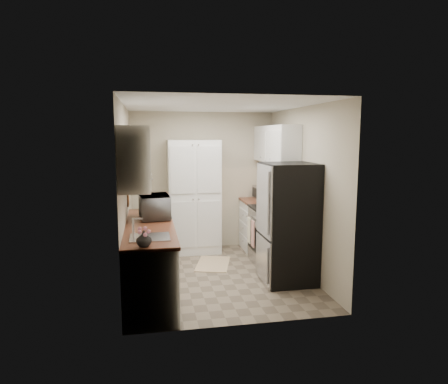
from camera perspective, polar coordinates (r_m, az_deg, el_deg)
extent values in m
plane|color=#7A6B56|center=(6.10, -0.86, -11.82)|extent=(3.20, 3.20, 0.00)
cube|color=beige|center=(7.37, -3.03, 1.62)|extent=(2.60, 0.04, 2.50)
cube|color=beige|center=(4.25, 2.85, -3.16)|extent=(2.60, 0.04, 2.50)
cube|color=beige|center=(5.72, -13.81, -0.48)|extent=(0.04, 3.20, 2.50)
cube|color=beige|center=(6.16, 11.13, 0.20)|extent=(0.04, 3.20, 2.50)
cube|color=white|center=(5.75, -0.91, 12.28)|extent=(2.60, 3.20, 0.04)
cube|color=white|center=(4.91, -12.49, 4.99)|extent=(0.33, 1.60, 0.70)
cube|color=white|center=(6.81, 7.37, 6.43)|extent=(0.33, 1.55, 0.58)
cube|color=#99999E|center=(6.41, 7.98, 3.01)|extent=(0.45, 0.76, 0.13)
cube|color=#B7B7BC|center=(4.65, -10.55, -6.42)|extent=(0.45, 0.40, 0.02)
cube|color=brown|center=(5.93, -13.55, -0.86)|extent=(0.02, 0.22, 0.22)
cube|color=white|center=(7.10, -4.30, -0.68)|extent=(0.90, 0.55, 2.00)
cube|color=white|center=(5.47, -10.47, -9.47)|extent=(0.60, 2.30, 0.88)
cube|color=brown|center=(5.35, -10.59, -4.77)|extent=(0.63, 2.33, 0.04)
cube|color=white|center=(7.31, 5.20, -4.90)|extent=(0.60, 0.80, 0.88)
cube|color=brown|center=(7.22, 5.25, -1.34)|extent=(0.63, 0.83, 0.04)
cube|color=#B7B7BC|center=(6.56, 6.96, -6.35)|extent=(0.64, 0.76, 0.90)
cube|color=black|center=(6.46, 7.04, -2.35)|extent=(0.66, 0.78, 0.03)
cube|color=black|center=(6.53, 9.47, -1.35)|extent=(0.06, 0.76, 0.22)
cube|color=#DD968F|center=(6.30, 4.15, -5.97)|extent=(0.01, 0.16, 0.42)
cube|color=#EFE2C4|center=(6.53, 3.60, -5.47)|extent=(0.01, 0.16, 0.42)
cube|color=#B7B7BC|center=(5.72, 9.19, -4.42)|extent=(0.70, 0.72, 1.70)
imported|color=#A9AAAE|center=(5.71, -9.86, -2.07)|extent=(0.46, 0.63, 0.33)
cylinder|color=black|center=(6.08, -11.07, -1.75)|extent=(0.07, 0.07, 0.27)
imported|color=silver|center=(4.29, -11.38, -6.56)|extent=(0.18, 0.18, 0.17)
cube|color=#599342|center=(6.34, -10.85, -1.03)|extent=(0.05, 0.27, 0.34)
cube|color=#A8A7AC|center=(7.37, 5.68, -0.07)|extent=(0.33, 0.42, 0.24)
cube|color=#DAB98C|center=(6.60, -1.57, -10.22)|extent=(0.70, 0.91, 0.01)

